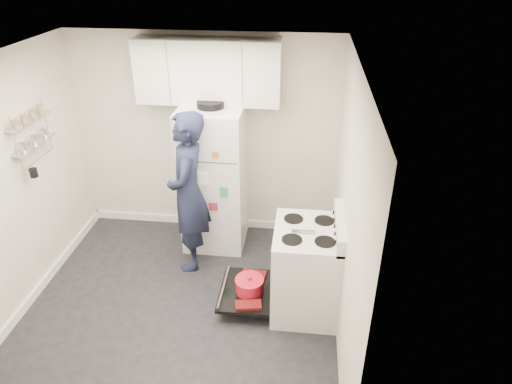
# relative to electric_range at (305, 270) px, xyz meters

# --- Properties ---
(room) EXTENTS (3.21, 3.21, 2.51)m
(room) POSITION_rel_electric_range_xyz_m (-1.29, -0.12, 0.74)
(room) COLOR black
(room) RESTS_ON ground
(electric_range) EXTENTS (0.66, 0.76, 1.10)m
(electric_range) POSITION_rel_electric_range_xyz_m (0.00, 0.00, 0.00)
(electric_range) COLOR silver
(electric_range) RESTS_ON ground
(open_oven_door) EXTENTS (0.55, 0.70, 0.23)m
(open_oven_door) POSITION_rel_electric_range_xyz_m (-0.57, -0.01, -0.28)
(open_oven_door) COLOR black
(open_oven_door) RESTS_ON ground
(refrigerator) EXTENTS (0.72, 0.74, 1.82)m
(refrigerator) POSITION_rel_electric_range_xyz_m (-1.12, 1.10, 0.42)
(refrigerator) COLOR silver
(refrigerator) RESTS_ON ground
(upper_cabinets) EXTENTS (1.60, 0.33, 0.70)m
(upper_cabinets) POSITION_rel_electric_range_xyz_m (-1.16, 1.28, 1.63)
(upper_cabinets) COLOR silver
(upper_cabinets) RESTS_ON room
(wall_shelf_rack) EXTENTS (0.14, 0.60, 0.61)m
(wall_shelf_rack) POSITION_rel_electric_range_xyz_m (-2.78, 0.34, 1.21)
(wall_shelf_rack) COLOR #B2B2B7
(wall_shelf_rack) RESTS_ON room
(person) EXTENTS (0.50, 0.71, 1.86)m
(person) POSITION_rel_electric_range_xyz_m (-1.31, 0.62, 0.46)
(person) COLOR #171D35
(person) RESTS_ON ground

